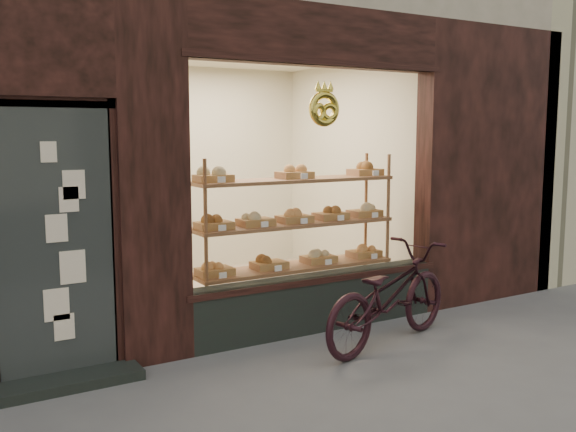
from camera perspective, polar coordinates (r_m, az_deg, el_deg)
ground at (r=4.63m, az=12.90°, el=-17.48°), size 90.00×90.00×0.00m
display_shelf at (r=6.60m, az=0.58°, el=-2.02°), size 2.20×0.45×1.70m
bicycle at (r=5.95m, az=8.91°, el=-7.00°), size 1.85×1.05×0.92m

